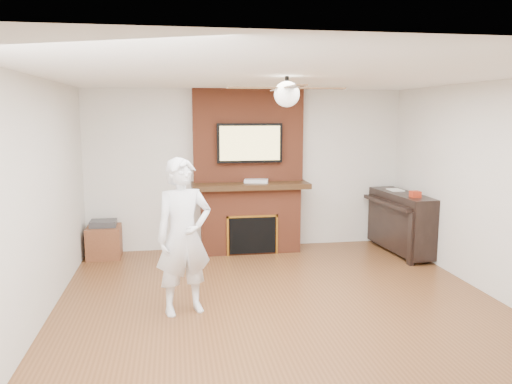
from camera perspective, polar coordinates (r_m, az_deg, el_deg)
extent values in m
cube|color=#583319|center=(5.60, 3.30, -14.39)|extent=(5.36, 5.86, 0.18)
cube|color=white|center=(5.16, 3.57, 14.10)|extent=(5.36, 5.86, 0.18)
cube|color=beige|center=(7.98, -1.09, 2.67)|extent=(5.36, 0.18, 2.50)
cube|color=beige|center=(2.60, 17.66, -11.21)|extent=(5.36, 0.18, 2.50)
cube|color=beige|center=(5.29, -25.13, -1.45)|extent=(0.18, 5.86, 2.50)
cube|color=beige|center=(6.31, 27.04, -0.01)|extent=(0.18, 5.86, 2.50)
cube|color=brown|center=(7.77, -0.71, -3.11)|extent=(1.50, 0.50, 1.00)
cube|color=black|center=(7.64, -0.68, 0.80)|extent=(1.78, 0.64, 0.08)
cube|color=brown|center=(7.75, -0.89, 6.49)|extent=(1.70, 0.20, 1.42)
cube|color=black|center=(7.56, -0.41, -4.96)|extent=(0.70, 0.06, 0.55)
cube|color=#BF8C2D|center=(7.49, -0.41, -2.82)|extent=(0.78, 0.02, 0.03)
cube|color=#BF8C2D|center=(7.51, -3.24, -5.08)|extent=(0.03, 0.02, 0.61)
cube|color=#BF8C2D|center=(7.62, 2.39, -4.86)|extent=(0.03, 0.02, 0.61)
cube|color=black|center=(7.61, -0.73, 5.61)|extent=(1.00, 0.07, 0.60)
cube|color=#DDC975|center=(7.57, -0.69, 5.60)|extent=(0.92, 0.01, 0.52)
cylinder|color=black|center=(5.14, 3.56, 12.33)|extent=(0.04, 0.04, 0.14)
sphere|color=white|center=(5.14, 3.54, 11.10)|extent=(0.26, 0.26, 0.26)
cube|color=black|center=(5.22, 7.16, 11.67)|extent=(0.55, 0.11, 0.01)
cube|color=black|center=(5.46, 2.76, 11.61)|extent=(0.11, 0.55, 0.01)
cube|color=black|center=(5.08, -0.16, 11.82)|extent=(0.55, 0.11, 0.01)
cube|color=black|center=(4.82, 4.44, 11.94)|extent=(0.11, 0.55, 0.01)
imported|color=silver|center=(5.35, -8.26, -5.08)|extent=(0.71, 0.57, 1.67)
cube|color=#5C2F1A|center=(7.80, -16.96, -5.47)|extent=(0.50, 0.50, 0.47)
cube|color=#303133|center=(7.73, -17.05, -3.45)|extent=(0.38, 0.31, 0.09)
cube|color=black|center=(7.97, 16.33, -3.23)|extent=(0.53, 1.45, 0.87)
cube|color=black|center=(7.37, 17.34, -5.12)|extent=(0.07, 0.11, 0.77)
cube|color=black|center=(8.49, 13.52, -3.12)|extent=(0.07, 0.11, 0.77)
cube|color=black|center=(7.81, 14.83, -1.20)|extent=(0.26, 1.32, 0.05)
cube|color=silver|center=(8.13, 15.64, 0.23)|extent=(0.20, 0.27, 0.01)
cube|color=#AB2C15|center=(7.55, 17.74, -0.24)|extent=(0.13, 0.13, 0.09)
cube|color=silver|center=(7.63, 0.03, 1.28)|extent=(0.39, 0.28, 0.05)
cylinder|color=orange|center=(7.72, -1.06, -6.61)|extent=(0.07, 0.07, 0.11)
cylinder|color=#34722D|center=(7.69, -1.07, -6.71)|extent=(0.07, 0.07, 0.09)
cylinder|color=#EFE4BE|center=(7.72, 0.50, -6.62)|extent=(0.08, 0.08, 0.10)
cylinder|color=navy|center=(7.70, 0.28, -6.80)|extent=(0.06, 0.06, 0.07)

